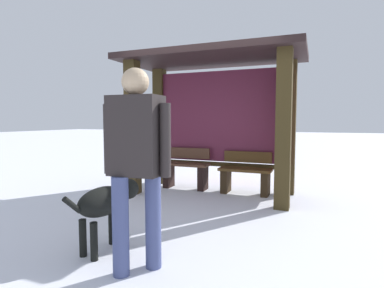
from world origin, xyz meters
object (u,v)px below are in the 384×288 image
(bench_left_inside, at_px, (186,170))
(bench_center_inside, at_px, (246,175))
(person_walking, at_px, (136,154))
(dog, at_px, (107,203))
(bus_shelter, at_px, (217,99))

(bench_left_inside, relative_size, bench_center_inside, 1.00)
(person_walking, bearing_deg, dog, 152.20)
(person_walking, xyz_separation_m, dog, (-0.52, 0.27, -0.55))
(person_walking, bearing_deg, bus_shelter, 94.57)
(bench_left_inside, height_order, dog, bench_left_inside)
(bus_shelter, height_order, person_walking, bus_shelter)
(bus_shelter, height_order, dog, bus_shelter)
(dog, bearing_deg, person_walking, -27.80)
(bench_left_inside, height_order, person_walking, person_walking)
(bench_left_inside, bearing_deg, dog, -82.60)
(bus_shelter, bearing_deg, bench_center_inside, 10.80)
(bench_center_inside, bearing_deg, bench_left_inside, -179.92)
(bench_center_inside, height_order, dog, bench_center_inside)
(bench_center_inside, bearing_deg, dog, -105.11)
(dog, bearing_deg, bus_shelter, 84.39)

